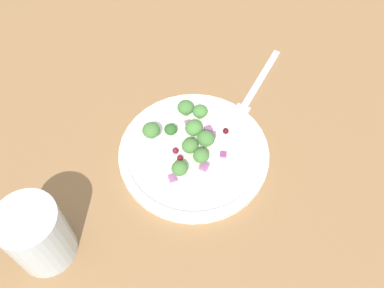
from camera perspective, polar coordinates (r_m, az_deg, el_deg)
name	(u,v)px	position (r cm, az deg, el deg)	size (l,w,h in cm)	color
ground_plane	(203,151)	(65.95, 1.51, -1.04)	(180.00, 180.00, 2.00)	olive
plate	(192,151)	(63.79, 0.00, -0.93)	(23.24, 23.24, 1.70)	white
dressing_pool	(192,149)	(63.42, 0.00, -0.71)	(13.48, 13.48, 0.20)	white
broccoli_floret_0	(201,156)	(60.36, 1.27, -1.65)	(2.37, 2.37, 2.40)	#ADD18E
broccoli_floret_1	(206,138)	(62.32, 1.97, 0.80)	(2.74, 2.74, 2.77)	#8EB77A
broccoli_floret_2	(180,168)	(59.40, -1.73, -3.41)	(2.39, 2.39, 2.42)	#9EC684
broccoli_floret_3	(193,129)	(63.26, 0.13, 2.12)	(2.73, 2.73, 2.76)	#9EC684
broccoli_floret_4	(151,130)	(63.00, -5.68, 1.90)	(2.73, 2.73, 2.76)	#8EB77A
broccoli_floret_5	(200,111)	(65.36, 1.13, 4.54)	(2.41, 2.41, 2.44)	#8EB77A
broccoli_floret_6	(186,108)	(65.84, -0.88, 5.07)	(2.67, 2.67, 2.70)	#8EB77A
broccoli_floret_7	(171,129)	(63.58, -2.98, 2.03)	(1.99, 1.99, 2.02)	#9EC684
broccoli_floret_8	(190,146)	(61.13, -0.26, -0.31)	(2.46, 2.46, 2.49)	#8EB77A
cranberry_0	(176,151)	(62.76, -2.30, -0.93)	(0.97, 0.97, 0.97)	maroon
cranberry_1	(178,157)	(61.61, -1.93, -1.77)	(0.96, 0.96, 0.96)	maroon
cranberry_2	(226,131)	(65.15, 4.70, 1.81)	(0.96, 0.96, 0.96)	#4C0A14
onion_bit_0	(204,166)	(61.02, 1.70, -3.10)	(1.20, 1.31, 0.53)	#A35B93
onion_bit_1	(208,129)	(65.04, 2.29, 2.04)	(1.17, 1.17, 0.54)	#934C84
onion_bit_2	(172,178)	(60.53, -2.72, -4.73)	(1.16, 1.25, 0.42)	#A35B93
onion_bit_3	(213,135)	(64.55, 2.93, 1.28)	(1.09, 1.01, 0.40)	#934C84
onion_bit_4	(223,154)	(62.41, 4.36, -1.43)	(0.93, 1.00, 0.33)	#843D75
onion_bit_5	(188,123)	(65.88, -0.55, 2.90)	(1.09, 0.95, 0.41)	#A35B93
fork	(255,88)	(73.43, 8.74, 7.69)	(7.56, 18.22, 0.50)	silver
water_glass	(37,235)	(56.24, -20.66, -11.71)	(7.80, 7.80, 10.28)	silver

